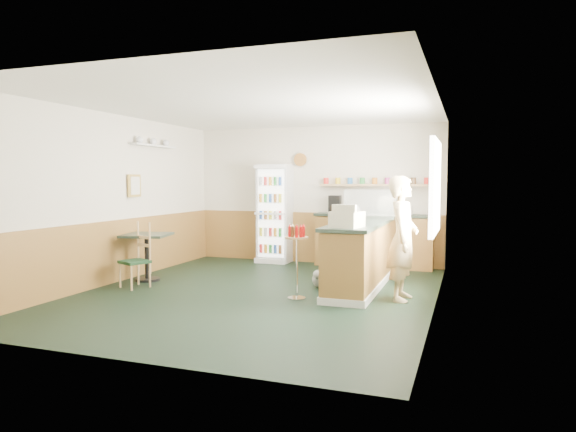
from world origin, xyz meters
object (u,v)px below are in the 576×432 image
at_px(cash_register, 347,219).
at_px(cafe_chair, 138,253).
at_px(shopkeeper, 403,238).
at_px(display_case, 371,204).
at_px(condiment_stand, 297,249).
at_px(cafe_table, 147,248).
at_px(drinks_fridge, 274,213).

distance_m(cash_register, cafe_chair, 3.32).
distance_m(shopkeeper, cafe_chair, 4.00).
height_order(display_case, cafe_chair, display_case).
distance_m(shopkeeper, condiment_stand, 1.45).
distance_m(cafe_table, cafe_chair, 0.46).
relative_size(condiment_stand, cafe_table, 1.19).
bearing_deg(shopkeeper, cafe_table, 90.98).
xyz_separation_m(cash_register, cafe_table, (-3.40, 0.33, -0.57)).
bearing_deg(drinks_fridge, cash_register, -52.99).
bearing_deg(cafe_table, display_case, 22.49).
relative_size(display_case, cash_register, 2.14).
xyz_separation_m(shopkeeper, cafe_chair, (-3.96, -0.44, -0.33)).
height_order(cash_register, condiment_stand, cash_register).
relative_size(cash_register, cafe_table, 0.46).
xyz_separation_m(drinks_fridge, cash_register, (2.13, -2.82, 0.14)).
relative_size(condiment_stand, cafe_chair, 1.01).
distance_m(shopkeeper, cafe_table, 4.11).
bearing_deg(cash_register, cafe_chair, -166.46).
bearing_deg(drinks_fridge, cafe_chair, -111.13).
bearing_deg(cafe_table, drinks_fridge, 62.96).
height_order(display_case, condiment_stand, display_case).
xyz_separation_m(cash_register, condiment_stand, (-0.69, -0.07, -0.42)).
relative_size(drinks_fridge, cash_register, 5.01).
xyz_separation_m(condiment_stand, cafe_table, (-2.71, 0.40, -0.15)).
xyz_separation_m(condiment_stand, cafe_chair, (-2.57, -0.04, -0.17)).
height_order(drinks_fridge, cash_register, drinks_fridge).
bearing_deg(cafe_chair, cash_register, 23.72).
relative_size(drinks_fridge, cafe_chair, 1.96).
distance_m(drinks_fridge, cafe_chair, 3.18).
distance_m(display_case, cash_register, 1.75).
bearing_deg(cafe_chair, cafe_table, 129.14).
bearing_deg(condiment_stand, shopkeeper, 16.21).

